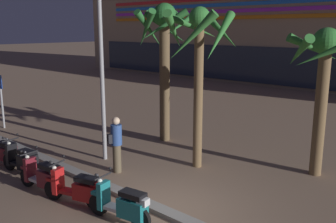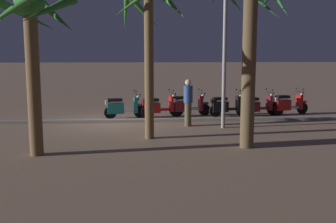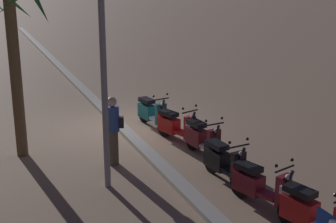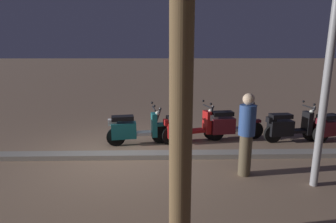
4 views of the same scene
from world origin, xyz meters
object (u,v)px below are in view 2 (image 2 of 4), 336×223
object	(u,v)px
scooter_maroon_mid_rear	(188,106)
pedestrian_window_shopping	(188,101)
scooter_maroon_tail_end	(257,106)
scooter_red_mid_centre	(158,107)
scooter_teal_last_in_row	(122,108)
scooter_red_far_back	(288,104)
palm_tree_near_sign	(30,31)
palm_tree_far_corner	(150,18)
scooter_black_gap_after_mid	(226,106)
street_lamp	(226,2)
palm_tree_mid_walkway	(250,10)

from	to	relation	value
scooter_maroon_mid_rear	pedestrian_window_shopping	size ratio (longest dim) A/B	0.99
scooter_maroon_tail_end	scooter_red_mid_centre	distance (m)	4.34
scooter_red_mid_centre	scooter_teal_last_in_row	distance (m)	1.54
scooter_red_far_back	palm_tree_near_sign	size ratio (longest dim) A/B	0.40
palm_tree_near_sign	palm_tree_far_corner	distance (m)	3.69
scooter_teal_last_in_row	scooter_maroon_tail_end	bearing A→B (deg)	-178.08
scooter_maroon_mid_rear	scooter_black_gap_after_mid	bearing A→B (deg)	171.80
scooter_red_mid_centre	street_lamp	xyz separation A→B (m)	(-2.25, 2.63, 4.04)
palm_tree_mid_walkway	palm_tree_far_corner	size ratio (longest dim) A/B	1.06
scooter_maroon_tail_end	pedestrian_window_shopping	xyz separation A→B (m)	(3.32, 2.15, 0.50)
pedestrian_window_shopping	palm_tree_near_sign	bearing A→B (deg)	40.66
scooter_maroon_tail_end	scooter_maroon_mid_rear	size ratio (longest dim) A/B	1.02
palm_tree_mid_walkway	scooter_black_gap_after_mid	bearing A→B (deg)	-96.59
scooter_red_mid_centre	palm_tree_mid_walkway	size ratio (longest dim) A/B	0.33
scooter_maroon_mid_rear	scooter_teal_last_in_row	bearing A→B (deg)	7.33
palm_tree_near_sign	palm_tree_far_corner	bearing A→B (deg)	-149.37
scooter_black_gap_after_mid	street_lamp	world-z (taller)	street_lamp
scooter_maroon_tail_end	palm_tree_mid_walkway	size ratio (longest dim) A/B	0.34
scooter_teal_last_in_row	palm_tree_near_sign	bearing A→B (deg)	70.63
scooter_black_gap_after_mid	palm_tree_near_sign	size ratio (longest dim) A/B	0.39
scooter_maroon_mid_rear	scooter_red_mid_centre	bearing A→B (deg)	8.51
scooter_maroon_mid_rear	scooter_maroon_tail_end	bearing A→B (deg)	176.81
scooter_red_mid_centre	street_lamp	distance (m)	5.32
palm_tree_near_sign	palm_tree_far_corner	world-z (taller)	palm_tree_far_corner
palm_tree_far_corner	palm_tree_mid_walkway	bearing A→B (deg)	152.49
scooter_maroon_tail_end	scooter_black_gap_after_mid	size ratio (longest dim) A/B	1.02
scooter_black_gap_after_mid	scooter_maroon_mid_rear	world-z (taller)	same
scooter_maroon_mid_rear	palm_tree_far_corner	xyz separation A→B (m)	(1.78, 4.44, 3.33)
scooter_teal_last_in_row	street_lamp	size ratio (longest dim) A/B	0.24
scooter_red_far_back	scooter_teal_last_in_row	world-z (taller)	same
scooter_maroon_tail_end	scooter_teal_last_in_row	size ratio (longest dim) A/B	1.01
scooter_maroon_tail_end	street_lamp	xyz separation A→B (m)	(2.09, 2.66, 4.04)
scooter_red_far_back	street_lamp	world-z (taller)	street_lamp
scooter_maroon_tail_end	scooter_teal_last_in_row	distance (m)	5.87
scooter_red_far_back	street_lamp	xyz separation A→B (m)	(3.53, 2.85, 4.02)
scooter_maroon_tail_end	palm_tree_far_corner	world-z (taller)	palm_tree_far_corner
scooter_red_mid_centre	palm_tree_far_corner	bearing A→B (deg)	83.63
scooter_red_far_back	scooter_maroon_tail_end	xyz separation A→B (m)	(1.44, 0.20, -0.02)
scooter_red_mid_centre	scooter_red_far_back	bearing A→B (deg)	-177.79
scooter_teal_last_in_row	street_lamp	xyz separation A→B (m)	(-3.78, 2.46, 4.03)
scooter_maroon_tail_end	scooter_maroon_mid_rear	bearing A→B (deg)	-3.19
scooter_red_far_back	pedestrian_window_shopping	xyz separation A→B (m)	(4.76, 2.35, 0.47)
scooter_black_gap_after_mid	palm_tree_mid_walkway	world-z (taller)	palm_tree_mid_walkway
scooter_teal_last_in_row	palm_tree_mid_walkway	bearing A→B (deg)	124.66
pedestrian_window_shopping	street_lamp	distance (m)	3.79
scooter_red_far_back	scooter_teal_last_in_row	bearing A→B (deg)	3.08
scooter_maroon_mid_rear	pedestrian_window_shopping	distance (m)	2.39
scooter_maroon_tail_end	scooter_maroon_mid_rear	xyz separation A→B (m)	(3.03, -0.17, 0.02)
scooter_red_far_back	palm_tree_mid_walkway	bearing A→B (deg)	59.30
pedestrian_window_shopping	scooter_teal_last_in_row	bearing A→B (deg)	-37.50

